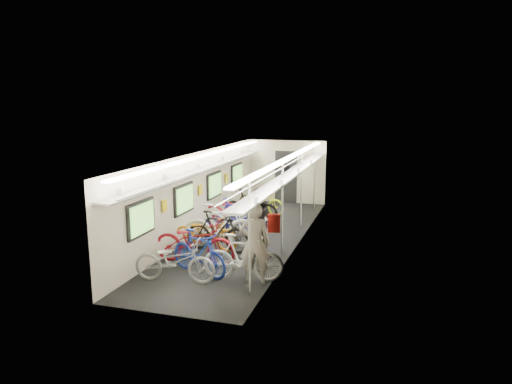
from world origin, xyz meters
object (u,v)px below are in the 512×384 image
Objects in this scene: bicycle_0 at (175,261)px; passenger_mid at (259,222)px; backpack at (274,223)px; bicycle_1 at (199,253)px; passenger_near at (255,243)px.

bicycle_0 is 1.04× the size of passenger_mid.
backpack is at bearing 141.55° from passenger_mid.
passenger_mid is 4.53× the size of backpack.
bicycle_0 is 2.55m from passenger_mid.
bicycle_1 is 1.39m from passenger_near.
passenger_mid is (0.91, 1.67, 0.35)m from bicycle_1.
bicycle_0 is at bearing 0.57° from passenger_near.
passenger_near is at bearing 128.16° from passenger_mid.
backpack is (2.01, 0.66, 0.81)m from bicycle_0.
bicycle_0 is 1.75m from passenger_near.
backpack is at bearing -61.60° from bicycle_1.
bicycle_1 reaches higher than bicycle_0.
passenger_mid is (1.23, 2.20, 0.39)m from bicycle_0.
bicycle_1 is at bearing 86.23° from passenger_mid.
bicycle_0 is at bearing 173.39° from bicycle_1.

